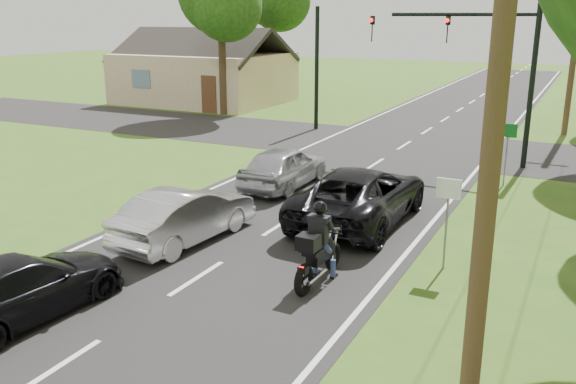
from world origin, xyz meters
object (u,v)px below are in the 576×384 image
Objects in this scene: sign_white at (448,202)px; sign_green at (508,139)px; dark_car_behind at (21,287)px; utility_pole_near at (501,54)px; dark_suv at (360,195)px; silver_sedan at (185,215)px; silver_suv at (284,166)px; motorcycle_rider at (318,251)px; traffic_signal at (482,55)px.

sign_white is 8.00m from sign_green.
utility_pole_near reaches higher than dark_car_behind.
sign_white reaches higher than dark_suv.
silver_sedan is at bearing -90.15° from dark_car_behind.
dark_car_behind is at bearing -138.24° from sign_white.
silver_suv is 7.87m from sign_white.
dark_car_behind is (-0.35, -4.74, -0.08)m from silver_sedan.
sign_green reaches higher than dark_car_behind.
motorcycle_rider reaches higher than dark_suv.
dark_car_behind is 18.08m from traffic_signal.
utility_pole_near reaches higher than dark_suv.
motorcycle_rider reaches higher than dark_car_behind.
traffic_signal reaches higher than sign_white.
dark_suv is 3.75m from sign_white.
motorcycle_rider is 0.52× the size of silver_suv.
motorcycle_rider is 3.12m from sign_white.
silver_sedan is at bearing 170.19° from motorcycle_rider.
motorcycle_rider is at bearing -103.82° from sign_green.
traffic_signal is 11.39m from sign_white.
utility_pole_near reaches higher than silver_sedan.
sign_white is (6.27, 1.18, 0.90)m from silver_sedan.
silver_sedan is 1.01× the size of silver_suv.
dark_suv is 4.87m from silver_sedan.
sign_white is (1.36, -11.02, -2.54)m from traffic_signal.
utility_pole_near is 6.26m from sign_white.
silver_sedan is (-3.41, -3.47, -0.08)m from dark_suv.
silver_suv is at bearing -32.08° from dark_suv.
sign_green is (2.45, 9.98, 0.87)m from motorcycle_rider.
utility_pole_near is (8.13, 0.94, 4.46)m from dark_car_behind.
dark_car_behind is 8.94m from sign_white.
dark_car_behind is at bearing 90.58° from silver_sedan.
sign_green is at bearing -62.62° from traffic_signal.
dark_car_behind is 9.32m from utility_pole_near.
motorcycle_rider is 4.31m from dark_suv.
traffic_signal reaches higher than dark_suv.
silver_sedan is at bearing 45.69° from dark_suv.
sign_white reaches higher than silver_sedan.
silver_suv is 7.50m from sign_green.
utility_pole_near reaches higher than sign_white.
dark_suv is at bearing 147.48° from silver_suv.
traffic_signal reaches higher than silver_sedan.
silver_sedan is 0.42× the size of utility_pole_near.
silver_suv is at bearing -87.21° from dark_car_behind.
sign_green reaches higher than silver_sedan.
dark_car_behind is 0.42× the size of utility_pole_near.
traffic_signal is at bearing -99.49° from dark_suv.
dark_suv is at bearing -129.69° from silver_sedan.
sign_white is 1.00× the size of sign_green.
dark_suv is 4.17m from silver_suv.
motorcycle_rider is at bearing 173.64° from silver_sedan.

